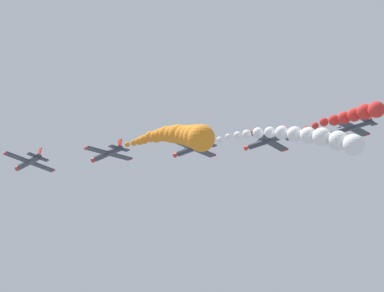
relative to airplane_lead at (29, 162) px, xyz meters
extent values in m
cylinder|color=#333842|center=(-0.01, -0.18, -0.03)|extent=(1.29, 9.00, 1.29)
cone|color=red|center=(-0.01, 4.92, -0.03)|extent=(1.23, 1.20, 1.23)
cube|color=#333842|center=(-0.02, -0.58, -0.13)|extent=(9.06, 1.90, 1.93)
cylinder|color=red|center=(-4.54, -0.58, 0.75)|extent=(0.42, 1.40, 0.42)
cylinder|color=red|center=(4.49, -0.58, -1.01)|extent=(0.42, 1.40, 0.42)
cube|color=#333842|center=(0.00, -4.18, 0.02)|extent=(3.76, 1.20, 0.90)
cube|color=red|center=(0.18, -4.28, 0.92)|extent=(0.44, 1.10, 1.60)
ellipsoid|color=black|center=(0.09, 1.62, 0.46)|extent=(0.92, 2.20, 0.84)
cylinder|color=#333842|center=(11.55, -8.43, 1.86)|extent=(1.16, 9.00, 1.16)
cone|color=red|center=(11.55, -3.33, 1.86)|extent=(1.10, 1.20, 1.10)
cube|color=#333842|center=(11.55, -8.83, 1.76)|extent=(9.20, 1.90, 0.66)
cylinder|color=red|center=(6.95, -8.83, 2.00)|extent=(0.38, 1.40, 0.38)
cylinder|color=red|center=(16.14, -8.83, 1.52)|extent=(0.38, 1.40, 0.38)
cube|color=#333842|center=(11.56, -12.43, 1.91)|extent=(3.80, 1.20, 0.38)
cube|color=red|center=(11.60, -12.53, 2.83)|extent=(0.22, 1.10, 1.61)
ellipsoid|color=black|center=(11.58, -6.63, 2.36)|extent=(0.84, 2.20, 0.74)
sphere|color=orange|center=(11.43, -15.40, 1.87)|extent=(0.90, 0.90, 0.90)
sphere|color=orange|center=(11.53, -17.36, 1.70)|extent=(1.08, 1.08, 1.08)
sphere|color=orange|center=(11.45, -19.33, 1.51)|extent=(1.38, 1.38, 1.38)
sphere|color=orange|center=(11.05, -21.30, 1.19)|extent=(1.52, 1.52, 1.52)
sphere|color=orange|center=(11.00, -23.27, 1.16)|extent=(1.84, 1.84, 1.84)
sphere|color=orange|center=(10.80, -25.24, 0.66)|extent=(2.03, 2.03, 2.03)
sphere|color=orange|center=(10.32, -27.21, 0.31)|extent=(2.10, 2.10, 2.10)
sphere|color=orange|center=(9.92, -29.18, -0.17)|extent=(2.42, 2.42, 2.42)
sphere|color=orange|center=(9.56, -31.14, -0.84)|extent=(2.61, 2.61, 2.61)
sphere|color=orange|center=(9.10, -33.11, -1.40)|extent=(2.82, 2.82, 2.82)
sphere|color=orange|center=(8.77, -35.08, -2.18)|extent=(2.87, 2.87, 2.87)
sphere|color=orange|center=(8.17, -37.05, -2.94)|extent=(3.03, 3.03, 3.03)
sphere|color=orange|center=(7.46, -39.02, -3.70)|extent=(3.27, 3.27, 3.27)
sphere|color=orange|center=(6.85, -40.99, -4.54)|extent=(3.57, 3.57, 3.57)
cylinder|color=#333842|center=(24.21, -17.98, 3.02)|extent=(1.24, 9.00, 1.24)
cone|color=red|center=(24.21, -12.88, 3.02)|extent=(1.18, 1.20, 1.18)
cube|color=#333842|center=(24.19, -18.38, 2.92)|extent=(9.14, 1.90, 1.42)
cylinder|color=red|center=(19.63, -18.38, 3.54)|extent=(0.41, 1.40, 0.41)
cylinder|color=red|center=(28.75, -18.38, 2.30)|extent=(0.41, 1.40, 0.41)
cube|color=#333842|center=(24.21, -21.98, 3.07)|extent=(3.79, 1.20, 0.69)
cube|color=red|center=(24.34, -22.08, 3.97)|extent=(0.35, 1.10, 1.60)
ellipsoid|color=black|center=(24.27, -16.18, 3.51)|extent=(0.89, 2.20, 0.80)
sphere|color=white|center=(24.36, -25.19, 2.94)|extent=(1.04, 1.04, 1.04)
sphere|color=white|center=(24.40, -27.39, 2.93)|extent=(1.01, 1.01, 1.01)
sphere|color=white|center=(24.50, -29.59, 2.61)|extent=(1.29, 1.29, 1.29)
sphere|color=white|center=(24.51, -31.80, 2.21)|extent=(1.52, 1.52, 1.52)
sphere|color=white|center=(24.91, -34.00, 1.93)|extent=(1.84, 1.84, 1.84)
sphere|color=white|center=(25.29, -36.20, 1.53)|extent=(1.81, 1.81, 1.81)
sphere|color=white|center=(25.64, -38.40, 0.95)|extent=(2.23, 2.23, 2.23)
sphere|color=white|center=(25.99, -40.61, 0.19)|extent=(2.43, 2.43, 2.43)
sphere|color=white|center=(26.42, -42.81, -0.50)|extent=(2.56, 2.56, 2.56)
sphere|color=white|center=(26.75, -45.01, -1.25)|extent=(2.81, 2.81, 2.81)
sphere|color=white|center=(27.49, -47.22, -2.23)|extent=(2.96, 2.96, 2.96)
sphere|color=white|center=(27.81, -49.42, -3.35)|extent=(3.10, 3.10, 3.10)
cylinder|color=#333842|center=(35.13, -26.61, 4.50)|extent=(1.30, 9.00, 1.30)
cone|color=red|center=(35.13, -21.51, 4.50)|extent=(1.23, 1.20, 1.23)
cube|color=#333842|center=(35.11, -27.01, 4.40)|extent=(9.05, 1.90, 2.00)
cylinder|color=red|center=(30.60, -27.01, 5.31)|extent=(0.42, 1.40, 0.42)
cylinder|color=red|center=(39.62, -27.01, 3.49)|extent=(0.42, 1.40, 0.42)
cube|color=#333842|center=(35.14, -30.61, 4.55)|extent=(3.76, 1.20, 0.93)
cube|color=red|center=(35.32, -30.71, 5.45)|extent=(0.45, 1.10, 1.60)
ellipsoid|color=black|center=(35.23, -24.81, 4.99)|extent=(0.92, 2.20, 0.84)
sphere|color=red|center=(35.09, -33.70, 4.36)|extent=(0.92, 0.92, 0.92)
sphere|color=red|center=(35.03, -35.80, 4.41)|extent=(1.02, 1.02, 1.02)
sphere|color=red|center=(35.00, -37.89, 4.40)|extent=(1.22, 1.22, 1.22)
sphere|color=red|center=(34.63, -39.99, 4.38)|extent=(1.47, 1.47, 1.47)
sphere|color=red|center=(34.48, -42.08, 4.07)|extent=(1.85, 1.85, 1.85)
sphere|color=red|center=(34.27, -44.18, 3.84)|extent=(2.05, 2.05, 2.05)
sphere|color=red|center=(33.83, -46.27, 3.59)|extent=(2.17, 2.17, 2.17)
sphere|color=red|center=(33.44, -48.37, 3.37)|extent=(2.45, 2.45, 2.45)
sphere|color=red|center=(33.20, -50.46, 3.03)|extent=(2.54, 2.54, 2.54)
cylinder|color=#333842|center=(46.53, -37.22, 6.81)|extent=(1.21, 9.00, 1.21)
cone|color=red|center=(46.53, -32.12, 6.81)|extent=(1.14, 1.20, 1.14)
cube|color=#333842|center=(46.52, -37.62, 6.71)|extent=(9.17, 1.90, 1.10)
cylinder|color=red|center=(41.95, -37.62, 7.17)|extent=(0.39, 1.40, 0.39)
cylinder|color=red|center=(51.10, -37.62, 6.25)|extent=(0.39, 1.40, 0.39)
cube|color=#333842|center=(46.54, -41.22, 6.86)|extent=(3.80, 1.20, 0.56)
cube|color=red|center=(46.63, -41.32, 7.77)|extent=(0.30, 1.10, 1.61)
ellipsoid|color=black|center=(46.58, -35.42, 7.30)|extent=(0.87, 2.20, 0.78)
camera|label=1|loc=(-32.24, -87.48, -24.78)|focal=46.93mm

